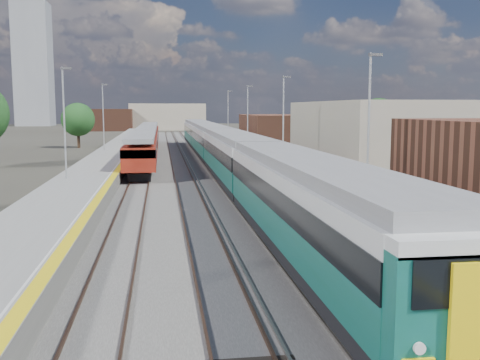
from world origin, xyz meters
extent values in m
plane|color=#47443A|center=(0.00, 50.00, 0.00)|extent=(320.00, 320.00, 0.00)
cube|color=#565451|center=(-2.25, 52.50, 0.03)|extent=(10.50, 155.00, 0.06)
cube|color=#4C3323|center=(0.78, 55.00, 0.11)|extent=(0.07, 160.00, 0.14)
cube|color=#4C3323|center=(2.22, 55.00, 0.11)|extent=(0.07, 160.00, 0.14)
cube|color=#4C3323|center=(-2.72, 55.00, 0.11)|extent=(0.07, 160.00, 0.14)
cube|color=#4C3323|center=(-1.28, 55.00, 0.11)|extent=(0.07, 160.00, 0.14)
cube|color=#4C3323|center=(-6.22, 55.00, 0.11)|extent=(0.07, 160.00, 0.14)
cube|color=#4C3323|center=(-4.78, 55.00, 0.11)|extent=(0.07, 160.00, 0.14)
cube|color=gray|center=(0.45, 55.00, 0.10)|extent=(0.08, 160.00, 0.10)
cube|color=gray|center=(-0.95, 55.00, 0.10)|extent=(0.08, 160.00, 0.10)
cube|color=slate|center=(5.25, 52.50, 0.50)|extent=(4.70, 155.00, 1.00)
cube|color=gray|center=(5.25, 52.50, 1.00)|extent=(4.70, 155.00, 0.03)
cube|color=yellow|center=(3.15, 52.50, 1.02)|extent=(0.40, 155.00, 0.01)
cube|color=gray|center=(7.45, 52.50, 1.60)|extent=(0.06, 155.00, 1.20)
cylinder|color=#9EA0A3|center=(6.60, 22.00, 4.77)|extent=(0.12, 0.12, 7.50)
cube|color=#4C4C4F|center=(6.85, 22.00, 8.42)|extent=(0.70, 0.18, 0.14)
cylinder|color=#9EA0A3|center=(6.60, 42.00, 4.77)|extent=(0.12, 0.12, 7.50)
cube|color=#4C4C4F|center=(6.85, 42.00, 8.42)|extent=(0.70, 0.18, 0.14)
cylinder|color=#9EA0A3|center=(6.60, 62.00, 4.77)|extent=(0.12, 0.12, 7.50)
cube|color=#4C4C4F|center=(6.85, 62.00, 8.42)|extent=(0.70, 0.18, 0.14)
cylinder|color=#9EA0A3|center=(6.60, 82.00, 4.77)|extent=(0.12, 0.12, 7.50)
cube|color=#4C4C4F|center=(6.85, 82.00, 8.42)|extent=(0.70, 0.18, 0.14)
cube|color=slate|center=(-9.05, 52.50, 0.50)|extent=(4.30, 155.00, 1.00)
cube|color=gray|center=(-9.05, 52.50, 1.00)|extent=(4.30, 155.00, 0.03)
cube|color=yellow|center=(-7.15, 52.50, 1.02)|extent=(0.45, 155.00, 0.01)
cube|color=silver|center=(-7.50, 52.50, 1.03)|extent=(0.08, 155.00, 0.01)
cylinder|color=#9EA0A3|center=(-10.20, 34.00, 4.77)|extent=(0.12, 0.12, 7.50)
cube|color=#4C4C4F|center=(-9.95, 34.00, 8.42)|extent=(0.70, 0.18, 0.14)
cylinder|color=#9EA0A3|center=(-10.20, 60.00, 4.77)|extent=(0.12, 0.12, 7.50)
cube|color=#4C4C4F|center=(-9.95, 60.00, 8.42)|extent=(0.70, 0.18, 0.14)
cube|color=tan|center=(16.00, 45.00, 3.20)|extent=(11.00, 22.00, 6.40)
cube|color=brown|center=(13.00, 78.00, 2.40)|extent=(8.00, 18.00, 4.80)
cube|color=tan|center=(-2.00, 150.00, 3.50)|extent=(20.00, 14.00, 7.00)
cube|color=brown|center=(-18.00, 145.00, 2.80)|extent=(14.00, 12.00, 5.60)
cube|color=gray|center=(-45.00, 190.00, 20.00)|extent=(11.00, 11.00, 40.00)
cube|color=black|center=(1.50, 14.12, 0.92)|extent=(2.85, 20.46, 0.48)
cube|color=#105743|center=(1.50, 14.12, 1.76)|extent=(2.96, 20.46, 1.20)
cube|color=black|center=(1.50, 14.12, 2.71)|extent=(3.02, 20.46, 0.82)
cube|color=silver|center=(1.50, 14.12, 3.36)|extent=(2.96, 20.46, 0.50)
cube|color=gray|center=(1.50, 14.12, 3.80)|extent=(2.62, 20.46, 0.42)
cube|color=black|center=(1.50, 35.09, 0.92)|extent=(2.85, 20.46, 0.48)
cube|color=#105743|center=(1.50, 35.09, 1.76)|extent=(2.96, 20.46, 1.20)
cube|color=black|center=(1.50, 35.09, 2.71)|extent=(3.02, 20.46, 0.82)
cube|color=silver|center=(1.50, 35.09, 3.36)|extent=(2.96, 20.46, 0.50)
cube|color=gray|center=(1.50, 35.09, 3.80)|extent=(2.62, 20.46, 0.42)
cube|color=black|center=(1.50, 56.05, 0.92)|extent=(2.85, 20.46, 0.48)
cube|color=#105743|center=(1.50, 56.05, 1.76)|extent=(2.96, 20.46, 1.20)
cube|color=black|center=(1.50, 56.05, 2.71)|extent=(3.02, 20.46, 0.82)
cube|color=silver|center=(1.50, 56.05, 3.36)|extent=(2.96, 20.46, 0.50)
cube|color=gray|center=(1.50, 56.05, 3.80)|extent=(2.62, 20.46, 0.42)
cube|color=black|center=(1.50, 77.01, 0.92)|extent=(2.85, 20.46, 0.48)
cube|color=#105743|center=(1.50, 77.01, 1.76)|extent=(2.96, 20.46, 1.20)
cube|color=black|center=(1.50, 77.01, 2.71)|extent=(3.02, 20.46, 0.82)
cube|color=silver|center=(1.50, 77.01, 3.36)|extent=(2.96, 20.46, 0.50)
cube|color=gray|center=(1.50, 77.01, 3.80)|extent=(2.62, 20.46, 0.42)
cube|color=#105743|center=(1.50, 3.63, 2.26)|extent=(2.94, 0.63, 2.20)
cube|color=black|center=(1.50, 3.30, 2.89)|extent=(2.41, 0.06, 0.84)
cube|color=yellow|center=(1.50, 3.24, 2.15)|extent=(1.10, 0.10, 2.20)
cube|color=black|center=(-5.50, 46.03, 0.44)|extent=(1.77, 15.03, 0.61)
cube|color=maroon|center=(-5.50, 46.03, 1.91)|extent=(2.60, 17.68, 1.86)
cube|color=black|center=(-5.50, 46.03, 2.37)|extent=(2.66, 17.68, 0.65)
cube|color=gray|center=(-5.50, 46.03, 3.30)|extent=(2.33, 17.68, 0.37)
cube|color=black|center=(-5.50, 64.21, 0.44)|extent=(1.77, 15.03, 0.61)
cube|color=maroon|center=(-5.50, 64.21, 1.91)|extent=(2.60, 17.68, 1.86)
cube|color=black|center=(-5.50, 64.21, 2.37)|extent=(2.66, 17.68, 0.65)
cube|color=gray|center=(-5.50, 64.21, 3.30)|extent=(2.33, 17.68, 0.37)
cube|color=black|center=(-5.50, 82.38, 0.44)|extent=(1.77, 15.03, 0.61)
cube|color=maroon|center=(-5.50, 82.38, 1.91)|extent=(2.60, 17.68, 1.86)
cube|color=black|center=(-5.50, 82.38, 2.37)|extent=(2.66, 17.68, 0.65)
cube|color=gray|center=(-5.50, 82.38, 3.30)|extent=(2.33, 17.68, 0.37)
cylinder|color=#382619|center=(-15.78, 79.63, 1.15)|extent=(0.44, 0.44, 2.30)
sphere|color=#1D491C|center=(-15.78, 79.63, 4.15)|extent=(4.86, 4.86, 4.86)
cylinder|color=#382619|center=(22.04, 59.33, 1.22)|extent=(0.44, 0.44, 2.45)
sphere|color=#1D491C|center=(22.04, 59.33, 4.42)|extent=(5.17, 5.17, 5.17)
camera|label=1|loc=(-3.76, -5.15, 5.78)|focal=42.00mm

